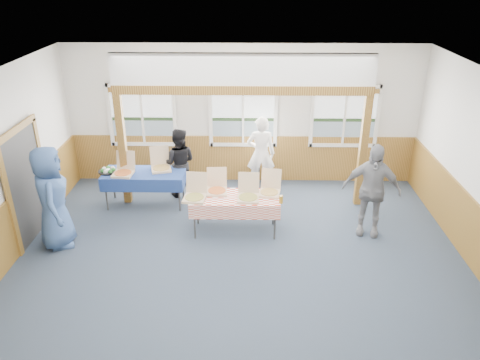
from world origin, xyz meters
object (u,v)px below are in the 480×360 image
object	(u,v)px
table_right	(235,199)
woman_black	(179,163)
table_left	(144,175)
woman_white	(261,154)
man_blue	(52,198)
person_grey	(371,190)

from	to	relation	value
table_right	woman_black	xyz separation A→B (m)	(-1.27, 1.56, 0.08)
table_right	table_left	bearing A→B (deg)	171.11
table_left	woman_white	xyz separation A→B (m)	(2.48, 0.81, 0.17)
table_right	man_blue	distance (m)	3.29
table_right	person_grey	distance (m)	2.55
woman_black	person_grey	distance (m)	4.12
table_right	woman_black	bearing A→B (deg)	149.50
man_blue	person_grey	world-z (taller)	man_blue
woman_white	table_right	bearing A→B (deg)	74.83
woman_white	person_grey	world-z (taller)	person_grey
table_right	man_blue	size ratio (longest dim) A/B	0.95
table_left	table_right	xyz separation A→B (m)	(1.95, -1.09, -0.00)
woman_black	person_grey	world-z (taller)	person_grey
woman_white	man_blue	distance (m)	4.48
table_left	person_grey	size ratio (longest dim) A/B	1.01
woman_black	person_grey	xyz separation A→B (m)	(3.82, -1.54, 0.13)
woman_white	man_blue	bearing A→B (deg)	32.99
woman_white	table_left	bearing A→B (deg)	18.42
woman_black	man_blue	distance (m)	2.86
table_left	woman_white	world-z (taller)	woman_white
table_right	person_grey	bearing A→B (deg)	20.47
table_left	woman_black	world-z (taller)	woman_black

